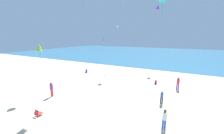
{
  "coord_description": "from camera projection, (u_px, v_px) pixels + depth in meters",
  "views": [
    {
      "loc": [
        7.3,
        -8.2,
        6.72
      ],
      "look_at": [
        0.0,
        5.83,
        3.23
      ],
      "focal_mm": 21.96,
      "sensor_mm": 36.0,
      "label": 1
    }
  ],
  "objects": [
    {
      "name": "ground_plane",
      "position": [
        125.0,
        83.0,
        20.5
      ],
      "size": [
        120.0,
        120.0,
        0.0
      ],
      "primitive_type": "plane",
      "color": "beige"
    },
    {
      "name": "ocean_water",
      "position": [
        163.0,
        54.0,
        55.62
      ],
      "size": [
        120.0,
        60.0,
        0.05
      ],
      "primitive_type": "cube",
      "color": "teal",
      "rests_on": "ground_plane"
    },
    {
      "name": "beach_chair_far_right",
      "position": [
        38.0,
        113.0,
        11.86
      ],
      "size": [
        0.53,
        0.6,
        0.57
      ],
      "rotation": [
        0.0,
        0.0,
        1.53
      ],
      "color": "#D13D3D",
      "rests_on": "ground_plane"
    },
    {
      "name": "person_0",
      "position": [
        86.0,
        71.0,
        26.24
      ],
      "size": [
        0.66,
        0.51,
        0.74
      ],
      "rotation": [
        0.0,
        0.0,
        2.76
      ],
      "color": "blue",
      "rests_on": "ground_plane"
    },
    {
      "name": "person_1",
      "position": [
        162.0,
        97.0,
        13.91
      ],
      "size": [
        0.36,
        0.36,
        1.37
      ],
      "rotation": [
        0.0,
        0.0,
        1.96
      ],
      "color": "black",
      "rests_on": "ground_plane"
    },
    {
      "name": "person_2",
      "position": [
        156.0,
        82.0,
        19.95
      ],
      "size": [
        0.36,
        0.56,
        0.65
      ],
      "rotation": [
        0.0,
        0.0,
        4.89
      ],
      "color": "red",
      "rests_on": "ground_plane"
    },
    {
      "name": "person_3",
      "position": [
        178.0,
        83.0,
        17.62
      ],
      "size": [
        0.37,
        0.37,
        1.66
      ],
      "rotation": [
        0.0,
        0.0,
        4.86
      ],
      "color": "purple",
      "rests_on": "ground_plane"
    },
    {
      "name": "person_4",
      "position": [
        164.0,
        118.0,
        10.01
      ],
      "size": [
        0.44,
        0.44,
        1.59
      ],
      "rotation": [
        0.0,
        0.0,
        5.32
      ],
      "color": "blue",
      "rests_on": "ground_plane"
    },
    {
      "name": "person_5",
      "position": [
        51.0,
        88.0,
        15.58
      ],
      "size": [
        0.43,
        0.43,
        1.7
      ],
      "rotation": [
        0.0,
        0.0,
        3.45
      ],
      "color": "red",
      "rests_on": "ground_plane"
    },
    {
      "name": "kite_black",
      "position": [
        104.0,
        40.0,
        38.64
      ],
      "size": [
        0.55,
        0.99,
        1.61
      ],
      "rotation": [
        0.0,
        0.0,
        1.96
      ],
      "color": "black"
    },
    {
      "name": "kite_purple",
      "position": [
        158.0,
        7.0,
        27.95
      ],
      "size": [
        1.2,
        1.17,
        1.75
      ],
      "rotation": [
        0.0,
        0.0,
        0.86
      ],
      "color": "purple"
    },
    {
      "name": "kite_lime",
      "position": [
        39.0,
        47.0,
        15.15
      ],
      "size": [
        0.98,
        0.97,
        1.89
      ],
      "rotation": [
        0.0,
        0.0,
        5.38
      ],
      "color": "#99DB33"
    },
    {
      "name": "kite_green",
      "position": [
        117.0,
        27.0,
        28.18
      ],
      "size": [
        0.35,
        0.45,
        1.07
      ],
      "rotation": [
        0.0,
        0.0,
        1.67
      ],
      "color": "green"
    }
  ]
}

